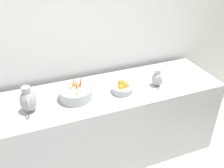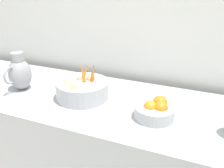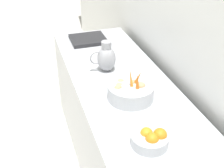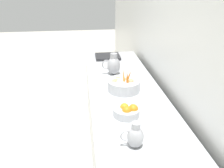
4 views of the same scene
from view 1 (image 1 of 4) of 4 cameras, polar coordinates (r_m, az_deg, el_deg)
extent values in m
cube|color=white|center=(2.87, 0.75, 14.53)|extent=(0.10, 8.67, 3.00)
cube|color=#ADAFB5|center=(2.83, -5.26, -10.14)|extent=(0.73, 2.90, 0.91)
cylinder|color=#ADAFB5|center=(2.49, -8.21, -2.14)|extent=(0.33, 0.33, 0.11)
torus|color=#ADAFB5|center=(2.52, -8.13, -3.07)|extent=(0.19, 0.19, 0.01)
cone|color=orange|center=(2.47, -7.09, 0.36)|extent=(0.06, 0.07, 0.16)
cone|color=orange|center=(2.48, -8.73, 0.27)|extent=(0.07, 0.08, 0.14)
cone|color=orange|center=(2.43, -8.08, -0.08)|extent=(0.05, 0.06, 0.17)
ellipsoid|color=tan|center=(2.40, -8.61, -2.29)|extent=(0.05, 0.04, 0.04)
ellipsoid|color=#9E7F56|center=(2.49, -9.16, -0.99)|extent=(0.05, 0.05, 0.04)
ellipsoid|color=tan|center=(2.52, -7.96, -0.28)|extent=(0.07, 0.06, 0.05)
ellipsoid|color=tan|center=(2.42, -9.81, -2.16)|extent=(0.05, 0.05, 0.04)
ellipsoid|color=tan|center=(2.39, -7.68, -2.28)|extent=(0.05, 0.05, 0.04)
cylinder|color=#ADAFB5|center=(2.58, 2.37, -1.16)|extent=(0.22, 0.22, 0.07)
sphere|color=orange|center=(2.54, 2.04, -0.80)|extent=(0.07, 0.07, 0.07)
sphere|color=orange|center=(2.61, 2.21, 0.09)|extent=(0.08, 0.08, 0.08)
sphere|color=orange|center=(2.57, 3.08, -0.45)|extent=(0.08, 0.08, 0.08)
ellipsoid|color=#939399|center=(2.39, -18.41, -3.67)|extent=(0.15, 0.15, 0.21)
cylinder|color=#939399|center=(2.33, -18.89, -1.22)|extent=(0.08, 0.08, 0.06)
torus|color=#939399|center=(2.31, -18.30, -4.34)|extent=(0.11, 0.01, 0.11)
ellipsoid|color=#A3A3A8|center=(2.71, 10.16, 1.13)|extent=(0.11, 0.11, 0.16)
cylinder|color=#A3A3A8|center=(2.67, 10.33, 2.80)|extent=(0.06, 0.06, 0.04)
torus|color=#A3A3A8|center=(2.66, 10.84, 0.80)|extent=(0.08, 0.01, 0.08)
camera|label=2|loc=(1.58, 28.91, 0.39)|focal=40.17mm
camera|label=3|loc=(2.50, 36.84, 20.47)|focal=48.14mm
camera|label=4|loc=(3.06, 37.36, 18.38)|focal=38.07mm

